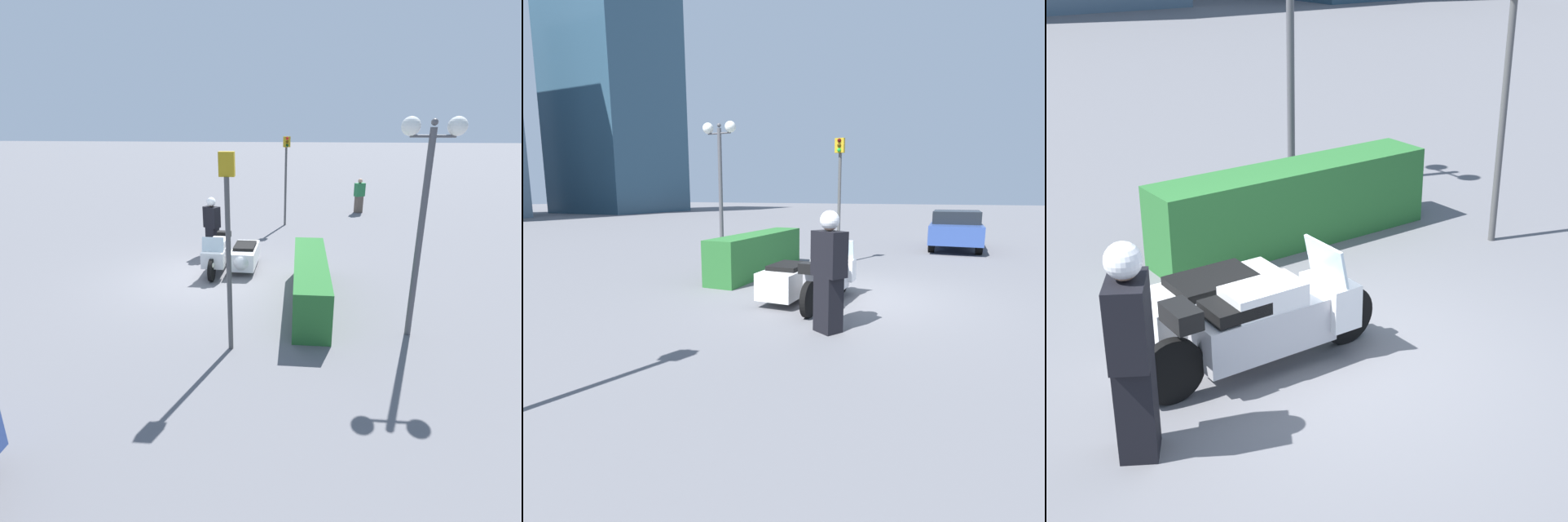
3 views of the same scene
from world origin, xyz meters
TOP-DOWN VIEW (x-y plane):
  - ground_plane at (0.00, 0.00)m, footprint 160.00×160.00m
  - police_motorcycle at (-0.68, 0.66)m, footprint 2.54×1.43m
  - officer_rider at (-2.23, -0.24)m, footprint 0.51×0.58m
  - hedge_bush_curbside at (1.42, 2.82)m, footprint 3.96×0.76m
  - twin_lamp_post at (2.75, 4.77)m, footprint 0.33×1.10m
  - traffic_light_near at (3.59, 1.30)m, footprint 0.23×0.26m
  - traffic_light_far at (-6.21, 1.98)m, footprint 0.23×0.29m
  - pedestrian_bystander at (-9.03, 5.34)m, footprint 0.46×0.52m

SIDE VIEW (x-z plane):
  - ground_plane at x=0.00m, z-range 0.00..0.00m
  - police_motorcycle at x=-0.68m, z-range -0.12..1.03m
  - hedge_bush_curbside at x=1.42m, z-range 0.00..1.05m
  - pedestrian_bystander at x=-9.03m, z-range 0.00..1.59m
  - officer_rider at x=-2.23m, z-range 0.05..1.87m
  - traffic_light_far at x=-6.21m, z-range 0.55..4.07m
  - traffic_light_near at x=3.59m, z-range 0.55..4.16m
  - twin_lamp_post at x=2.75m, z-range 1.04..5.19m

